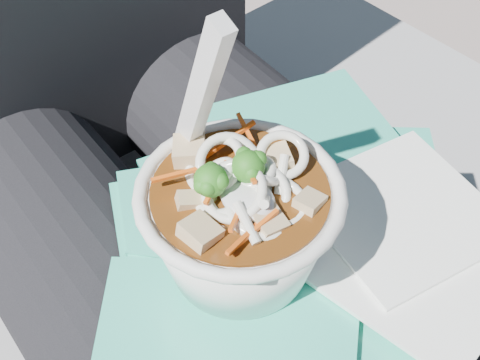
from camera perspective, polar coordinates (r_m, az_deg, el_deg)
stone_ledge at (r=0.91m, az=-5.35°, el=-13.70°), size 1.04×0.57×0.46m
lap at (r=0.57m, az=0.85°, el=-9.28°), size 0.36×0.48×0.16m
person_body at (r=0.60m, az=-4.51°, el=-2.21°), size 0.34×0.94×1.01m
plastic_bag at (r=0.49m, az=3.86°, el=-4.78°), size 0.38×0.30×0.02m
napkins at (r=0.49m, az=14.50°, el=-5.16°), size 0.16×0.18×0.01m
udon_bowl at (r=0.43m, az=-0.02°, el=-3.12°), size 0.16×0.16×0.19m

